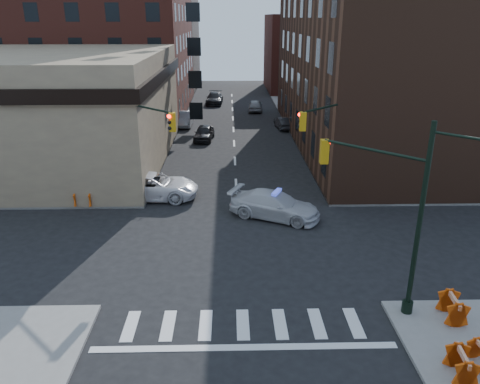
{
  "coord_description": "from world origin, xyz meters",
  "views": [
    {
      "loc": [
        -0.49,
        -22.51,
        11.59
      ],
      "look_at": [
        0.11,
        2.53,
        2.2
      ],
      "focal_mm": 35.0,
      "sensor_mm": 36.0,
      "label": 1
    }
  ],
  "objects_px": {
    "parked_car_wfar": "(185,119)",
    "barricade_se_a": "(453,308)",
    "pedestrian_a": "(89,174)",
    "parked_car_wnear": "(204,133)",
    "barrel_bank": "(158,186)",
    "police_car": "(275,205)",
    "barricade_nw_a": "(109,187)",
    "barrel_road": "(254,203)",
    "pickup": "(152,186)",
    "parked_car_enear": "(283,123)",
    "pedestrian_b": "(68,178)"
  },
  "relations": [
    {
      "from": "pedestrian_a",
      "to": "barricade_nw_a",
      "type": "bearing_deg",
      "value": -7.69
    },
    {
      "from": "pickup",
      "to": "parked_car_enear",
      "type": "distance_m",
      "value": 23.68
    },
    {
      "from": "parked_car_enear",
      "to": "police_car",
      "type": "bearing_deg",
      "value": 74.93
    },
    {
      "from": "parked_car_enear",
      "to": "barrel_bank",
      "type": "bearing_deg",
      "value": 53.61
    },
    {
      "from": "parked_car_enear",
      "to": "barrel_road",
      "type": "distance_m",
      "value": 23.69
    },
    {
      "from": "police_car",
      "to": "barrel_road",
      "type": "bearing_deg",
      "value": 73.33
    },
    {
      "from": "pickup",
      "to": "barrel_road",
      "type": "xyz_separation_m",
      "value": [
        6.76,
        -2.42,
        -0.36
      ]
    },
    {
      "from": "police_car",
      "to": "barricade_nw_a",
      "type": "bearing_deg",
      "value": 94.67
    },
    {
      "from": "pedestrian_a",
      "to": "pedestrian_b",
      "type": "xyz_separation_m",
      "value": [
        -1.13,
        -1.04,
        0.01
      ]
    },
    {
      "from": "parked_car_enear",
      "to": "pedestrian_b",
      "type": "xyz_separation_m",
      "value": [
        -17.2,
        -19.76,
        0.44
      ]
    },
    {
      "from": "parked_car_wfar",
      "to": "barrel_bank",
      "type": "height_order",
      "value": "parked_car_wfar"
    },
    {
      "from": "parked_car_enear",
      "to": "parked_car_wfar",
      "type": "bearing_deg",
      "value": -16.5
    },
    {
      "from": "pedestrian_a",
      "to": "barricade_nw_a",
      "type": "height_order",
      "value": "pedestrian_a"
    },
    {
      "from": "parked_car_wnear",
      "to": "barrel_road",
      "type": "xyz_separation_m",
      "value": [
        4.03,
        -18.41,
        -0.24
      ]
    },
    {
      "from": "parked_car_wnear",
      "to": "pedestrian_b",
      "type": "distance_m",
      "value": 17.27
    },
    {
      "from": "pickup",
      "to": "parked_car_wnear",
      "type": "distance_m",
      "value": 16.22
    },
    {
      "from": "pedestrian_b",
      "to": "barrel_bank",
      "type": "height_order",
      "value": "pedestrian_b"
    },
    {
      "from": "parked_car_wnear",
      "to": "barricade_se_a",
      "type": "relative_size",
      "value": 3.18
    },
    {
      "from": "police_car",
      "to": "barrel_bank",
      "type": "relative_size",
      "value": 5.31
    },
    {
      "from": "parked_car_wnear",
      "to": "barrel_bank",
      "type": "xyz_separation_m",
      "value": [
        -2.51,
        -15.1,
        -0.21
      ]
    },
    {
      "from": "parked_car_wnear",
      "to": "barrel_bank",
      "type": "relative_size",
      "value": 4.11
    },
    {
      "from": "parked_car_wfar",
      "to": "pedestrian_b",
      "type": "height_order",
      "value": "pedestrian_b"
    },
    {
      "from": "parked_car_wnear",
      "to": "pedestrian_b",
      "type": "xyz_separation_m",
      "value": [
        -8.71,
        -14.91,
        0.34
      ]
    },
    {
      "from": "parked_car_wnear",
      "to": "parked_car_wfar",
      "type": "xyz_separation_m",
      "value": [
        -2.51,
        6.59,
        0.05
      ]
    },
    {
      "from": "parked_car_enear",
      "to": "barrel_road",
      "type": "bearing_deg",
      "value": 71.63
    },
    {
      "from": "parked_car_enear",
      "to": "parked_car_wnear",
      "type": "bearing_deg",
      "value": 22.26
    },
    {
      "from": "parked_car_wnear",
      "to": "parked_car_enear",
      "type": "relative_size",
      "value": 1.12
    },
    {
      "from": "parked_car_wfar",
      "to": "pedestrian_a",
      "type": "xyz_separation_m",
      "value": [
        -5.07,
        -20.46,
        0.27
      ]
    },
    {
      "from": "police_car",
      "to": "parked_car_wfar",
      "type": "bearing_deg",
      "value": 41.56
    },
    {
      "from": "barrel_bank",
      "to": "pickup",
      "type": "bearing_deg",
      "value": -103.99
    },
    {
      "from": "barricade_se_a",
      "to": "parked_car_wnear",
      "type": "bearing_deg",
      "value": 25.17
    },
    {
      "from": "police_car",
      "to": "parked_car_wnear",
      "type": "xyz_separation_m",
      "value": [
        -5.26,
        19.51,
        -0.07
      ]
    },
    {
      "from": "parked_car_wnear",
      "to": "parked_car_enear",
      "type": "distance_m",
      "value": 9.78
    },
    {
      "from": "parked_car_enear",
      "to": "barrel_bank",
      "type": "distance_m",
      "value": 22.79
    },
    {
      "from": "pickup",
      "to": "pedestrian_a",
      "type": "distance_m",
      "value": 5.3
    },
    {
      "from": "pedestrian_a",
      "to": "pedestrian_b",
      "type": "height_order",
      "value": "pedestrian_b"
    },
    {
      "from": "pickup",
      "to": "parked_car_enear",
      "type": "relative_size",
      "value": 1.6
    },
    {
      "from": "police_car",
      "to": "barricade_nw_a",
      "type": "height_order",
      "value": "police_car"
    },
    {
      "from": "parked_car_wfar",
      "to": "barricade_se_a",
      "type": "relative_size",
      "value": 3.53
    },
    {
      "from": "pickup",
      "to": "barricade_nw_a",
      "type": "height_order",
      "value": "pickup"
    },
    {
      "from": "pickup",
      "to": "parked_car_wfar",
      "type": "bearing_deg",
      "value": 2.84
    },
    {
      "from": "parked_car_wfar",
      "to": "parked_car_enear",
      "type": "relative_size",
      "value": 1.24
    },
    {
      "from": "police_car",
      "to": "barricade_se_a",
      "type": "distance_m",
      "value": 12.35
    },
    {
      "from": "barricade_nw_a",
      "to": "police_car",
      "type": "bearing_deg",
      "value": -19.76
    },
    {
      "from": "parked_car_wnear",
      "to": "barrel_bank",
      "type": "distance_m",
      "value": 15.31
    },
    {
      "from": "barrel_road",
      "to": "barricade_se_a",
      "type": "xyz_separation_m",
      "value": [
        7.38,
        -11.81,
        0.16
      ]
    },
    {
      "from": "pickup",
      "to": "parked_car_wfar",
      "type": "xyz_separation_m",
      "value": [
        0.22,
        22.58,
        -0.07
      ]
    },
    {
      "from": "police_car",
      "to": "parked_car_wfar",
      "type": "xyz_separation_m",
      "value": [
        -7.77,
        26.1,
        -0.02
      ]
    },
    {
      "from": "parked_car_wfar",
      "to": "parked_car_wnear",
      "type": "bearing_deg",
      "value": -68.09
    },
    {
      "from": "police_car",
      "to": "barrel_bank",
      "type": "bearing_deg",
      "value": 85.41
    }
  ]
}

